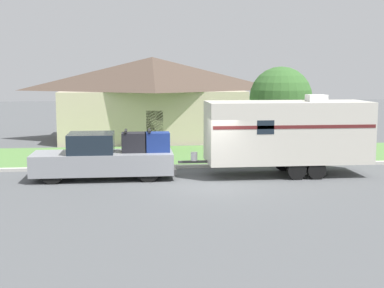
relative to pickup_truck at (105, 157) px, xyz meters
The scene contains 8 objects.
ground_plane 4.50m from the pickup_truck, 21.77° to the right, with size 120.00×120.00×0.00m, color #515456.
curb_strip 4.68m from the pickup_truck, 27.31° to the left, with size 80.00×0.30×0.14m.
lawn_strip 7.13m from the pickup_truck, 54.61° to the left, with size 80.00×7.00×0.03m.
house_across_street 13.34m from the pickup_truck, 79.44° to the left, with size 12.32×7.39×5.33m.
pickup_truck is the anchor object (origin of this frame).
travel_trailer 7.77m from the pickup_truck, ahead, with size 8.11×2.38×3.44m.
mailbox 2.85m from the pickup_truck, 70.98° to the left, with size 0.48×0.20×1.24m.
tree_in_yard 9.84m from the pickup_truck, 26.56° to the left, with size 3.13×3.13×4.66m.
Camera 1 is at (-2.85, -20.39, 4.44)m, focal length 50.00 mm.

